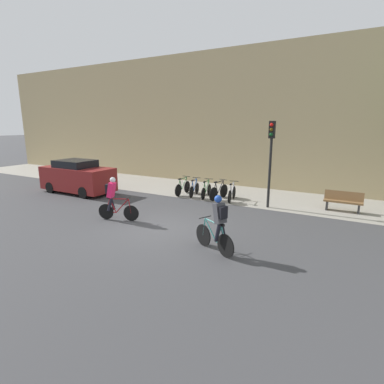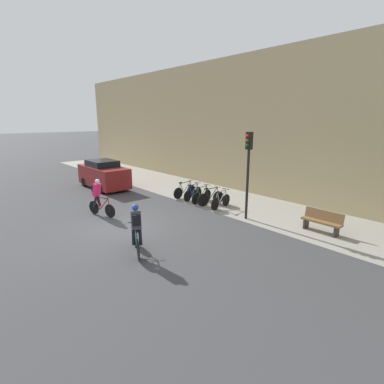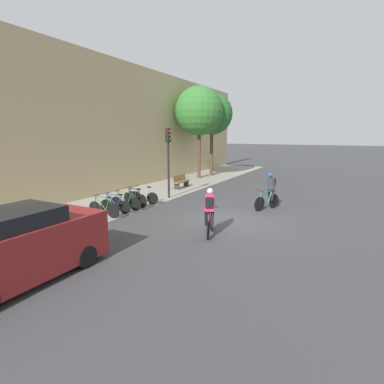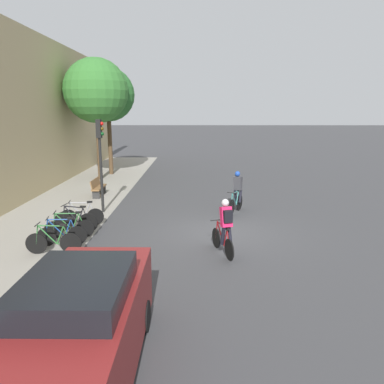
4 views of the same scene
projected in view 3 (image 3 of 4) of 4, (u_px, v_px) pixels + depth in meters
name	position (u px, v px, depth m)	size (l,w,h in m)	color
ground	(231.00, 221.00, 12.70)	(200.00, 200.00, 0.00)	#3D3D3F
kerb_strip	(111.00, 204.00, 15.83)	(44.00, 4.50, 0.01)	gray
building_facade	(72.00, 125.00, 16.24)	(44.00, 0.60, 8.23)	tan
cyclist_pink	(210.00, 211.00, 10.66)	(1.66, 0.65, 1.76)	black
cyclist_grey	(270.00, 190.00, 14.57)	(1.61, 0.80, 1.79)	black
parked_bike_0	(104.00, 208.00, 13.29)	(0.46, 1.70, 0.96)	black
parked_bike_1	(115.00, 205.00, 13.92)	(0.46, 1.58, 0.95)	black
parked_bike_2	(126.00, 202.00, 14.54)	(0.46, 1.66, 0.94)	black
parked_bike_3	(135.00, 199.00, 15.17)	(0.46, 1.66, 0.98)	black
parked_bike_4	(144.00, 196.00, 15.80)	(0.46, 1.64, 0.96)	black
traffic_light_pole	(168.00, 151.00, 16.87)	(0.26, 0.30, 3.95)	black
bench	(181.00, 181.00, 20.44)	(1.59, 0.44, 0.89)	brown
parked_car	(18.00, 247.00, 7.35)	(4.30, 1.84, 1.85)	maroon
street_tree_0	(212.00, 114.00, 25.80)	(3.55, 3.55, 7.12)	#4C3823
street_tree_1	(199.00, 111.00, 24.29)	(3.95, 3.95, 7.47)	#4C3823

